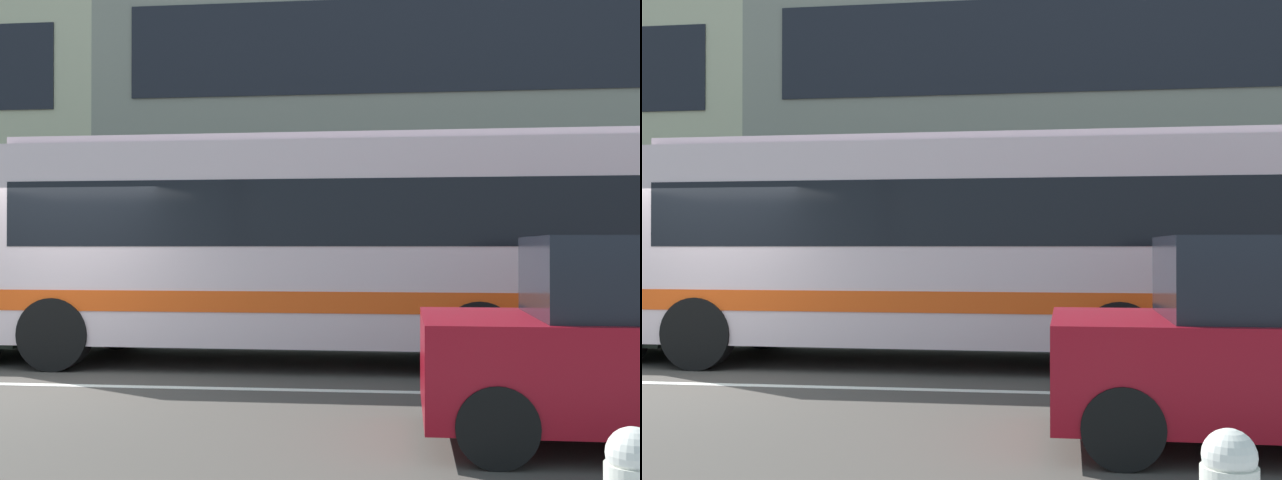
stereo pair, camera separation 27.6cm
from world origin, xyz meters
TOP-DOWN VIEW (x-y plane):
  - ground_plane at (0.00, 0.00)m, footprint 160.00×160.00m
  - lane_centre_line at (0.00, 0.00)m, footprint 60.00×0.16m
  - apartment_block_right at (9.61, 13.15)m, footprint 24.85×9.32m
  - transit_bus at (4.76, 2.18)m, footprint 11.96×2.70m

SIDE VIEW (x-z plane):
  - ground_plane at x=0.00m, z-range 0.00..0.00m
  - lane_centre_line at x=0.00m, z-range 0.00..0.01m
  - transit_bus at x=4.76m, z-range 0.17..3.39m
  - apartment_block_right at x=9.61m, z-range 0.00..10.76m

